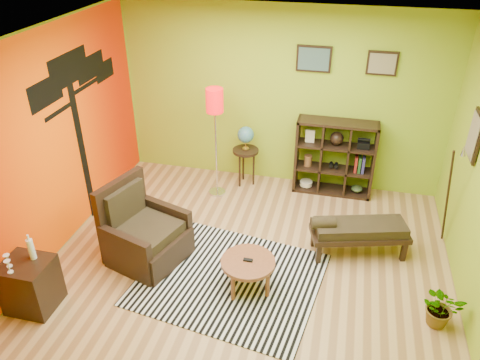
% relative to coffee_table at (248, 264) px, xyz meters
% --- Properties ---
extents(ground, '(5.00, 5.00, 0.00)m').
position_rel_coffee_table_xyz_m(ground, '(-0.08, 0.40, -0.34)').
color(ground, tan).
rests_on(ground, ground).
extents(room_shell, '(5.04, 4.54, 2.82)m').
position_rel_coffee_table_xyz_m(room_shell, '(-0.18, 0.42, 1.46)').
color(room_shell, '#8EAE20').
rests_on(room_shell, ground).
extents(zebra_rug, '(2.35, 2.08, 0.01)m').
position_rel_coffee_table_xyz_m(zebra_rug, '(-0.24, 0.06, -0.33)').
color(zebra_rug, silver).
rests_on(zebra_rug, ground).
extents(coffee_table, '(0.64, 0.64, 0.41)m').
position_rel_coffee_table_xyz_m(coffee_table, '(0.00, 0.00, 0.00)').
color(coffee_table, brown).
rests_on(coffee_table, ground).
extents(armchair, '(1.08, 1.07, 1.05)m').
position_rel_coffee_table_xyz_m(armchair, '(-1.41, 0.24, -0.02)').
color(armchair, black).
rests_on(armchair, ground).
extents(side_cabinet, '(0.52, 0.47, 0.93)m').
position_rel_coffee_table_xyz_m(side_cabinet, '(-2.28, -0.86, -0.03)').
color(side_cabinet, black).
rests_on(side_cabinet, ground).
extents(floor_lamp, '(0.26, 0.26, 1.73)m').
position_rel_coffee_table_xyz_m(floor_lamp, '(-0.94, 1.95, 1.06)').
color(floor_lamp, silver).
rests_on(floor_lamp, ground).
extents(globe_table, '(0.41, 0.41, 1.01)m').
position_rel_coffee_table_xyz_m(globe_table, '(-0.57, 2.35, 0.43)').
color(globe_table, black).
rests_on(globe_table, ground).
extents(cube_shelf, '(1.20, 0.35, 1.20)m').
position_rel_coffee_table_xyz_m(cube_shelf, '(0.83, 2.43, 0.26)').
color(cube_shelf, black).
rests_on(cube_shelf, ground).
extents(bench, '(1.31, 0.76, 0.57)m').
position_rel_coffee_table_xyz_m(bench, '(1.22, 0.94, 0.03)').
color(bench, black).
rests_on(bench, ground).
extents(potted_plant, '(0.47, 0.51, 0.37)m').
position_rel_coffee_table_xyz_m(potted_plant, '(2.14, -0.08, -0.15)').
color(potted_plant, '#26661E').
rests_on(potted_plant, ground).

